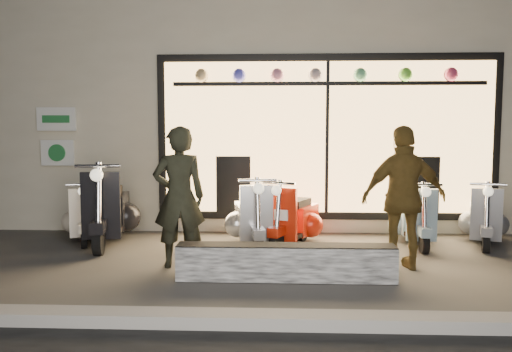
% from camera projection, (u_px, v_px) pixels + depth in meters
% --- Properties ---
extents(ground, '(40.00, 40.00, 0.00)m').
position_uv_depth(ground, '(276.00, 264.00, 6.20)').
color(ground, '#383533').
rests_on(ground, ground).
extents(kerb, '(40.00, 0.25, 0.12)m').
position_uv_depth(kerb, '(275.00, 320.00, 4.20)').
color(kerb, slate).
rests_on(kerb, ground).
extents(shop_building, '(10.20, 6.23, 4.20)m').
position_uv_depth(shop_building, '(277.00, 111.00, 10.97)').
color(shop_building, beige).
rests_on(shop_building, ground).
extents(graffiti_barrier, '(2.41, 0.28, 0.40)m').
position_uv_depth(graffiti_barrier, '(286.00, 262.00, 5.53)').
color(graffiti_barrier, black).
rests_on(graffiti_barrier, ground).
extents(scooter_silver, '(0.60, 1.39, 0.99)m').
position_uv_depth(scooter_silver, '(252.00, 219.00, 7.18)').
color(scooter_silver, black).
rests_on(scooter_silver, ground).
extents(scooter_red, '(0.77, 1.28, 0.94)m').
position_uv_depth(scooter_red, '(296.00, 219.00, 7.29)').
color(scooter_red, black).
rests_on(scooter_red, ground).
extents(scooter_black, '(0.70, 1.64, 1.16)m').
position_uv_depth(scooter_black, '(109.00, 211.00, 7.44)').
color(scooter_black, black).
rests_on(scooter_black, ground).
extents(scooter_cream, '(0.68, 1.22, 0.88)m').
position_uv_depth(scooter_cream, '(84.00, 216.00, 7.62)').
color(scooter_cream, black).
rests_on(scooter_cream, ground).
extents(scooter_blue, '(0.44, 1.27, 0.91)m').
position_uv_depth(scooter_blue, '(414.00, 219.00, 7.36)').
color(scooter_blue, black).
rests_on(scooter_blue, ground).
extents(scooter_grey, '(0.68, 1.27, 0.91)m').
position_uv_depth(scooter_grey, '(484.00, 219.00, 7.36)').
color(scooter_grey, black).
rests_on(scooter_grey, ground).
extents(man, '(0.71, 0.56, 1.71)m').
position_uv_depth(man, '(179.00, 197.00, 6.04)').
color(man, black).
rests_on(man, ground).
extents(woman, '(1.05, 0.52, 1.72)m').
position_uv_depth(woman, '(404.00, 198.00, 5.92)').
color(woman, brown).
rests_on(woman, ground).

